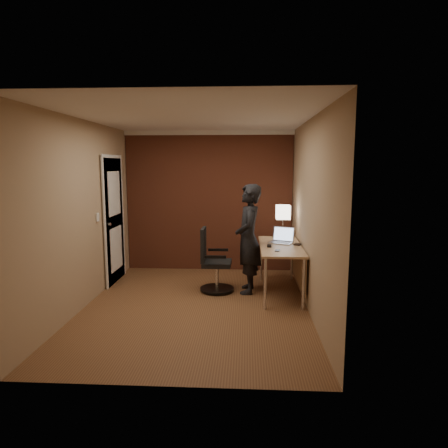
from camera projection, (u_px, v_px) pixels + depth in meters
The scene contains 9 objects.
room at pixel (191, 197), 6.77m from camera, with size 4.00×4.00×4.00m.
desk at pixel (285, 254), 5.88m from camera, with size 0.60×1.50×0.73m.
desk_lamp at pixel (283, 213), 6.36m from camera, with size 0.22×0.22×0.54m.
laptop at pixel (282, 238), 6.07m from camera, with size 0.41×0.37×0.23m.
mouse at pixel (269, 246), 5.75m from camera, with size 0.06×0.10×0.03m, color black.
phone at pixel (277, 251), 5.49m from camera, with size 0.06×0.12×0.01m, color black.
wallet at pixel (297, 244), 5.88m from camera, with size 0.09×0.11×0.02m, color black.
office_chair at pixel (213, 264), 6.01m from camera, with size 0.52×0.53×0.95m.
person at pixel (248, 239), 5.93m from camera, with size 0.59×0.39×1.63m, color black.
Camera 1 is at (0.67, -5.18, 1.91)m, focal length 32.00 mm.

